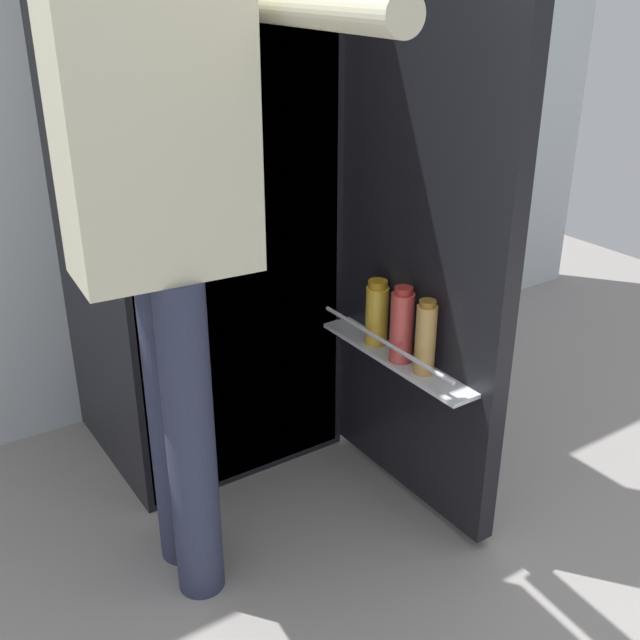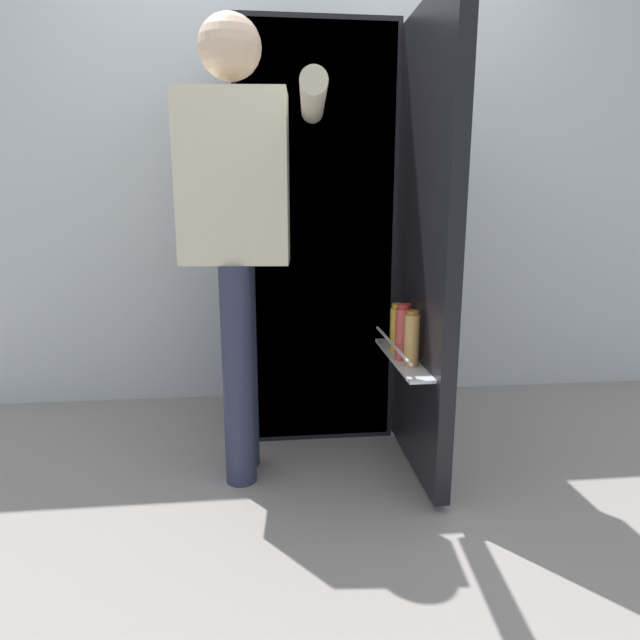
# 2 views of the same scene
# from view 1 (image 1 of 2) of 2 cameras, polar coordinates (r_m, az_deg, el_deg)

# --- Properties ---
(ground_plane) EXTENTS (5.63, 5.63, 0.00)m
(ground_plane) POSITION_cam_1_polar(r_m,az_deg,el_deg) (2.36, -2.08, -14.42)
(ground_plane) COLOR gray
(kitchen_wall) EXTENTS (4.40, 0.10, 2.59)m
(kitchen_wall) POSITION_cam_1_polar(r_m,az_deg,el_deg) (2.68, -13.72, 19.92)
(kitchen_wall) COLOR silver
(kitchen_wall) RESTS_ON ground_plane
(refrigerator) EXTENTS (0.76, 1.29, 1.82)m
(refrigerator) POSITION_cam_1_polar(r_m,az_deg,el_deg) (2.37, -8.37, 10.28)
(refrigerator) COLOR black
(refrigerator) RESTS_ON ground_plane
(person) EXTENTS (0.54, 0.75, 1.73)m
(person) POSITION_cam_1_polar(r_m,az_deg,el_deg) (1.72, -11.47, 9.19)
(person) COLOR #2D334C
(person) RESTS_ON ground_plane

